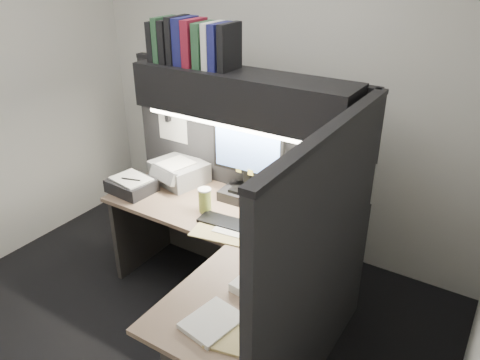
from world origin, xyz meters
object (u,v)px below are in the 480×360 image
Objects in this scene: desk at (216,306)px; overhead_shelf at (241,95)px; monitor at (248,172)px; notebook_stack at (132,185)px; telephone at (307,220)px; coffee_cup at (205,201)px; printer at (179,172)px; keyboard at (230,223)px.

overhead_shelf is (-0.30, 0.75, 1.06)m from desk.
monitor reaches higher than notebook_stack.
overhead_shelf is 4.86× the size of notebook_stack.
desk is at bearing -22.07° from notebook_stack.
desk is at bearing -91.28° from telephone.
coffee_cup is (-0.12, -0.27, -0.69)m from overhead_shelf.
desk is 1.21m from printer.
printer is at bearing 179.73° from overhead_shelf.
coffee_cup reaches higher than notebook_stack.
telephone is 0.62× the size of printer.
overhead_shelf reaches higher than coffee_cup.
monitor reaches higher than telephone.
monitor reaches higher than coffee_cup.
notebook_stack is at bearing -106.19° from printer.
monitor is 0.89m from notebook_stack.
notebook_stack reaches higher than desk.
printer is at bearing 138.95° from desk.
coffee_cup reaches higher than keyboard.
overhead_shelf is at bearing 66.46° from coffee_cup.
notebook_stack is at bearing 174.40° from keyboard.
desk is 4.41× the size of printer.
telephone is (0.43, 0.25, 0.04)m from keyboard.
desk is 7.07× the size of telephone.
coffee_cup is (-0.42, 0.48, 0.37)m from desk.
keyboard is 2.63× the size of coffee_cup.
monitor is 2.41× the size of telephone.
overhead_shelf is 0.75m from coffee_cup.
telephone is 1.12m from printer.
desk is 5.34× the size of notebook_stack.
coffee_cup is at bearing -123.63° from monitor.
printer is at bearing 178.45° from monitor.
monitor is (-0.25, 0.76, 0.52)m from desk.
keyboard is 1.77× the size of telephone.
keyboard is (-0.18, 0.42, 0.30)m from desk.
telephone is at bearing 10.79° from notebook_stack.
overhead_shelf reaches higher than monitor.
telephone is 0.75× the size of notebook_stack.
desk is 1.33m from overhead_shelf.
keyboard reaches higher than desk.
keyboard is (0.12, -0.33, -0.76)m from overhead_shelf.
keyboard is 1.33× the size of notebook_stack.
keyboard is at bearing -0.42° from notebook_stack.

